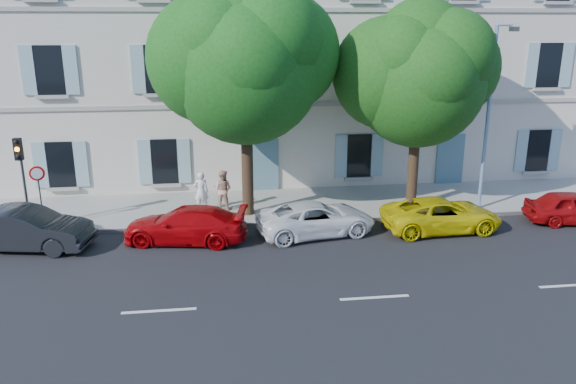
{
  "coord_description": "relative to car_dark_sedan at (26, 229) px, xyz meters",
  "views": [
    {
      "loc": [
        -4.27,
        -17.92,
        7.47
      ],
      "look_at": [
        -1.7,
        2.0,
        1.4
      ],
      "focal_mm": 35.0,
      "sensor_mm": 36.0,
      "label": 1
    }
  ],
  "objects": [
    {
      "name": "car_red_hatchback",
      "position": [
        20.23,
        0.06,
        -0.1
      ],
      "size": [
        3.83,
        1.95,
        1.25
      ],
      "primitive_type": "imported",
      "rotation": [
        0.0,
        0.0,
        1.44
      ],
      "color": "#9D090B",
      "rests_on": "ground"
    },
    {
      "name": "kerb",
      "position": [
        10.87,
        1.26,
        -0.65
      ],
      "size": [
        36.0,
        0.16,
        0.16
      ],
      "primitive_type": "cube",
      "color": "#9E998E",
      "rests_on": "ground"
    },
    {
      "name": "pedestrian_b",
      "position": [
        6.75,
        3.06,
        0.24
      ],
      "size": [
        0.97,
        0.88,
        1.63
      ],
      "primitive_type": "imported",
      "rotation": [
        0.0,
        0.0,
        2.74
      ],
      "color": "tan",
      "rests_on": "sidewalk"
    },
    {
      "name": "tree_right",
      "position": [
        14.5,
        2.43,
        4.54
      ],
      "size": [
        5.18,
        5.18,
        7.98
      ],
      "color": "#3A2819",
      "rests_on": "sidewalk"
    },
    {
      "name": "pedestrian_a",
      "position": [
        5.89,
        2.97,
        0.23
      ],
      "size": [
        0.59,
        0.38,
        1.61
      ],
      "primitive_type": "imported",
      "rotation": [
        0.0,
        0.0,
        3.14
      ],
      "color": "silver",
      "rests_on": "sidewalk"
    },
    {
      "name": "ground",
      "position": [
        10.87,
        -1.02,
        -0.73
      ],
      "size": [
        90.0,
        90.0,
        0.0
      ],
      "primitive_type": "plane",
      "color": "black"
    },
    {
      "name": "car_red_coupe",
      "position": [
        5.37,
        0.01,
        -0.1
      ],
      "size": [
        4.59,
        2.55,
        1.26
      ],
      "primitive_type": "imported",
      "rotation": [
        0.0,
        0.0,
        4.52
      ],
      "color": "#A60408",
      "rests_on": "ground"
    },
    {
      "name": "sidewalk",
      "position": [
        10.87,
        3.43,
        -0.65
      ],
      "size": [
        36.0,
        4.5,
        0.15
      ],
      "primitive_type": "cube",
      "color": "#A09E96",
      "rests_on": "ground"
    },
    {
      "name": "road_sign",
      "position": [
        0.07,
        1.73,
        1.12
      ],
      "size": [
        0.54,
        0.17,
        2.35
      ],
      "color": "#383A3D",
      "rests_on": "sidewalk"
    },
    {
      "name": "building",
      "position": [
        10.87,
        9.18,
        5.27
      ],
      "size": [
        28.0,
        7.0,
        12.0
      ],
      "primitive_type": "cube",
      "color": "beige",
      "rests_on": "ground"
    },
    {
      "name": "car_white_coupe",
      "position": [
        10.09,
        0.13,
        -0.12
      ],
      "size": [
        4.64,
        2.76,
        1.21
      ],
      "primitive_type": "imported",
      "rotation": [
        0.0,
        0.0,
        1.75
      ],
      "color": "white",
      "rests_on": "ground"
    },
    {
      "name": "car_dark_sedan",
      "position": [
        0.0,
        0.0,
        0.0
      ],
      "size": [
        4.62,
        2.33,
        1.45
      ],
      "primitive_type": "imported",
      "rotation": [
        0.0,
        0.0,
        1.39
      ],
      "color": "black",
      "rests_on": "ground"
    },
    {
      "name": "tree_left",
      "position": [
        7.73,
        2.32,
        5.13
      ],
      "size": [
        5.72,
        5.72,
        8.86
      ],
      "color": "#3A2819",
      "rests_on": "sidewalk"
    },
    {
      "name": "car_yellow_supercar",
      "position": [
        14.8,
        -0.07,
        -0.11
      ],
      "size": [
        4.52,
        2.23,
        1.23
      ],
      "primitive_type": "imported",
      "rotation": [
        0.0,
        0.0,
        1.61
      ],
      "color": "#D8C509",
      "rests_on": "ground"
    },
    {
      "name": "street_lamp",
      "position": [
        17.2,
        1.68,
        3.55
      ],
      "size": [
        0.28,
        1.56,
        7.29
      ],
      "color": "#7293BF",
      "rests_on": "sidewalk"
    },
    {
      "name": "traffic_light",
      "position": [
        -0.45,
        1.72,
        1.89
      ],
      "size": [
        0.29,
        0.39,
        3.4
      ],
      "color": "#383A3D",
      "rests_on": "sidewalk"
    }
  ]
}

